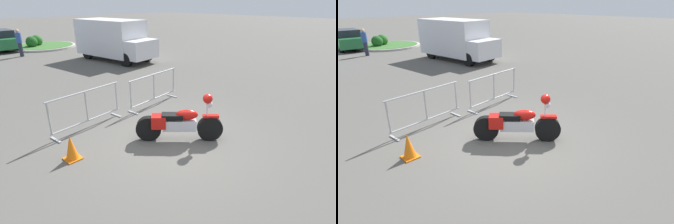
# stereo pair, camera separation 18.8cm
# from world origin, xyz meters

# --- Properties ---
(ground_plane) EXTENTS (120.00, 120.00, 0.00)m
(ground_plane) POSITION_xyz_m (0.00, 0.00, 0.00)
(ground_plane) COLOR #54514C
(motorcycle) EXTENTS (1.67, 1.67, 1.24)m
(motorcycle) POSITION_xyz_m (0.18, -0.04, 0.47)
(motorcycle) COLOR black
(motorcycle) RESTS_ON ground
(crowd_barrier_near) EXTENTS (2.24, 0.66, 1.07)m
(crowd_barrier_near) POSITION_xyz_m (-1.07, 2.27, 0.55)
(crowd_barrier_near) COLOR #9EA0A5
(crowd_barrier_near) RESTS_ON ground
(crowd_barrier_far) EXTENTS (2.24, 0.66, 1.07)m
(crowd_barrier_far) POSITION_xyz_m (1.44, 2.27, 0.55)
(crowd_barrier_far) COLOR #9EA0A5
(crowd_barrier_far) RESTS_ON ground
(delivery_van) EXTENTS (2.61, 5.22, 2.31)m
(delivery_van) POSITION_xyz_m (4.78, 9.47, 1.24)
(delivery_van) COLOR silver
(delivery_van) RESTS_ON ground
(parked_car_green) EXTENTS (1.81, 4.22, 1.42)m
(parked_car_green) POSITION_xyz_m (0.96, 18.16, 0.72)
(parked_car_green) COLOR #236B38
(parked_car_green) RESTS_ON ground
(pedestrian) EXTENTS (0.48, 0.48, 1.69)m
(pedestrian) POSITION_xyz_m (1.17, 14.55, 0.92)
(pedestrian) COLOR #262838
(pedestrian) RESTS_ON ground
(planter_island) EXTENTS (4.71, 4.71, 0.91)m
(planter_island) POSITION_xyz_m (3.46, 17.33, 0.18)
(planter_island) COLOR #ADA89E
(planter_island) RESTS_ON ground
(traffic_cone) EXTENTS (0.34, 0.34, 0.59)m
(traffic_cone) POSITION_xyz_m (-2.16, 1.04, 0.29)
(traffic_cone) COLOR orange
(traffic_cone) RESTS_ON ground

